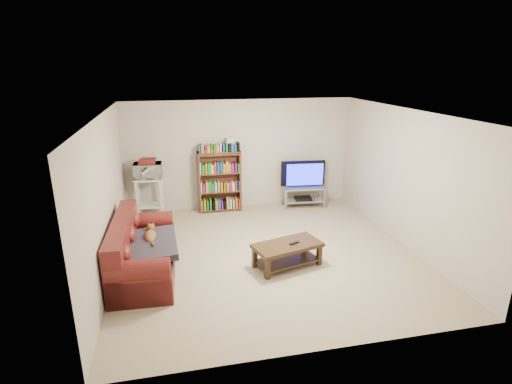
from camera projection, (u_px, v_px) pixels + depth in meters
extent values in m
plane|color=tan|center=(267.00, 254.00, 6.87)|extent=(5.00, 5.00, 0.00)
plane|color=white|center=(268.00, 113.00, 6.13)|extent=(5.00, 5.00, 0.00)
plane|color=beige|center=(240.00, 155.00, 8.83)|extent=(5.00, 0.00, 5.00)
plane|color=beige|center=(324.00, 256.00, 4.18)|extent=(5.00, 0.00, 5.00)
plane|color=beige|center=(106.00, 198.00, 6.00)|extent=(0.00, 5.00, 5.00)
plane|color=beige|center=(405.00, 178.00, 7.01)|extent=(0.00, 5.00, 5.00)
cube|color=#5D1A18|center=(145.00, 260.00, 6.22)|extent=(0.95, 2.07, 0.39)
cube|color=#5D1A18|center=(123.00, 247.00, 6.09)|extent=(0.33, 2.05, 0.85)
cube|color=#5D1A18|center=(140.00, 287.00, 5.36)|extent=(0.84, 0.27, 0.51)
cube|color=#5D1A18|center=(149.00, 234.00, 7.05)|extent=(0.84, 0.27, 0.51)
cube|color=#2F2B36|center=(150.00, 245.00, 6.01)|extent=(0.84, 1.06, 0.18)
cube|color=black|center=(287.00, 245.00, 6.35)|extent=(1.18, 0.81, 0.06)
cube|color=black|center=(287.00, 260.00, 6.43)|extent=(1.07, 0.73, 0.03)
cube|color=black|center=(268.00, 269.00, 6.02)|extent=(0.09, 0.09, 0.33)
cube|color=black|center=(319.00, 255.00, 6.45)|extent=(0.09, 0.09, 0.33)
cube|color=black|center=(255.00, 258.00, 6.38)|extent=(0.09, 0.09, 0.33)
cube|color=black|center=(304.00, 245.00, 6.80)|extent=(0.09, 0.09, 0.33)
cube|color=black|center=(294.00, 243.00, 6.34)|extent=(0.18, 0.12, 0.02)
cube|color=#999EA3|center=(303.00, 187.00, 9.02)|extent=(0.97, 0.50, 0.03)
cube|color=#999EA3|center=(303.00, 200.00, 9.11)|extent=(0.92, 0.48, 0.02)
cube|color=gray|center=(286.00, 200.00, 8.86)|extent=(0.05, 0.05, 0.47)
cube|color=gray|center=(324.00, 198.00, 8.97)|extent=(0.05, 0.05, 0.47)
cube|color=gray|center=(283.00, 195.00, 9.20)|extent=(0.05, 0.05, 0.47)
cube|color=gray|center=(320.00, 193.00, 9.31)|extent=(0.05, 0.05, 0.47)
imported|color=black|center=(304.00, 174.00, 8.92)|extent=(1.02, 0.22, 0.58)
cube|color=black|center=(303.00, 198.00, 9.10)|extent=(0.40, 0.29, 0.06)
cube|color=#502D1C|center=(199.00, 183.00, 8.62)|extent=(0.04, 0.29, 1.34)
cube|color=#502D1C|center=(240.00, 180.00, 8.79)|extent=(0.04, 0.29, 1.34)
cube|color=#502D1C|center=(219.00, 152.00, 8.50)|extent=(0.93, 0.29, 0.03)
cube|color=maroon|center=(209.00, 150.00, 8.45)|extent=(0.27, 0.21, 0.07)
cube|color=silver|center=(149.00, 179.00, 8.16)|extent=(0.58, 0.44, 0.04)
cube|color=silver|center=(151.00, 205.00, 8.34)|extent=(0.52, 0.39, 0.03)
cube|color=silver|center=(137.00, 203.00, 8.11)|extent=(0.05, 0.05, 0.86)
cube|color=silver|center=(162.00, 201.00, 8.18)|extent=(0.05, 0.05, 0.86)
cube|color=silver|center=(139.00, 198.00, 8.41)|extent=(0.05, 0.05, 0.86)
cube|color=silver|center=(163.00, 196.00, 8.49)|extent=(0.05, 0.05, 0.86)
imported|color=silver|center=(148.00, 171.00, 8.10)|extent=(0.57, 0.40, 0.31)
cube|color=maroon|center=(147.00, 162.00, 8.05)|extent=(0.34, 0.30, 0.05)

